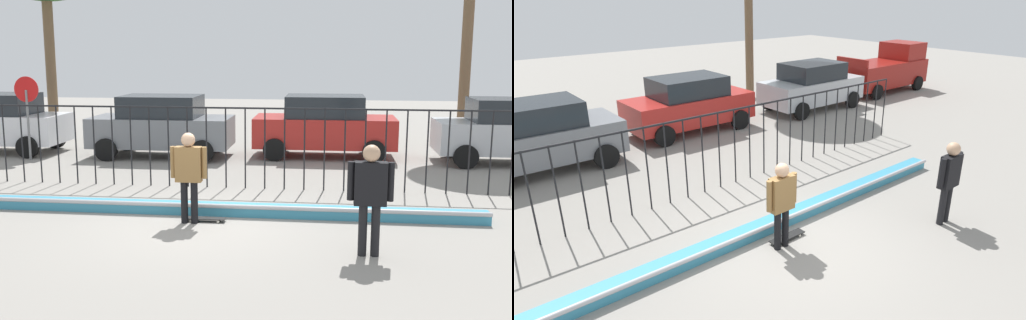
{
  "view_description": "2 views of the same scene",
  "coord_description": "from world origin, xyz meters",
  "views": [
    {
      "loc": [
        2.45,
        -10.64,
        3.23
      ],
      "look_at": [
        0.89,
        1.83,
        0.94
      ],
      "focal_mm": 42.0,
      "sensor_mm": 36.0,
      "label": 1
    },
    {
      "loc": [
        -4.97,
        -5.3,
        4.64
      ],
      "look_at": [
        0.81,
        1.67,
        1.1
      ],
      "focal_mm": 30.71,
      "sensor_mm": 36.0,
      "label": 2
    }
  ],
  "objects": [
    {
      "name": "skateboarder",
      "position": [
        -0.17,
        0.15,
        1.04
      ],
      "size": [
        0.7,
        0.26,
        1.74
      ],
      "rotation": [
        0.0,
        0.0,
        -0.36
      ],
      "color": "black",
      "rests_on": "ground"
    },
    {
      "name": "ground_plane",
      "position": [
        0.0,
        0.0,
        0.0
      ],
      "size": [
        60.0,
        60.0,
        0.0
      ],
      "primitive_type": "plane",
      "color": "gray"
    },
    {
      "name": "parked_car_gray",
      "position": [
        -2.71,
        7.23,
        0.97
      ],
      "size": [
        4.3,
        2.12,
        1.9
      ],
      "rotation": [
        0.0,
        0.0,
        0.05
      ],
      "color": "slate",
      "rests_on": "ground"
    },
    {
      "name": "parked_car_red",
      "position": [
        2.28,
        7.83,
        0.97
      ],
      "size": [
        4.3,
        2.12,
        1.9
      ],
      "rotation": [
        0.0,
        0.0,
        0.04
      ],
      "color": "#B2231E",
      "rests_on": "ground"
    },
    {
      "name": "camera_operator",
      "position": [
        3.1,
        -1.32,
        1.08
      ],
      "size": [
        0.73,
        0.27,
        1.8
      ],
      "rotation": [
        0.0,
        0.0,
        3.19
      ],
      "color": "black",
      "rests_on": "ground"
    },
    {
      "name": "bowl_coping_ledge",
      "position": [
        0.0,
        0.79,
        0.12
      ],
      "size": [
        11.0,
        0.41,
        0.27
      ],
      "color": "teal",
      "rests_on": "ground"
    },
    {
      "name": "parked_car_silver",
      "position": [
        7.68,
        7.28,
        0.97
      ],
      "size": [
        4.3,
        2.12,
        1.9
      ],
      "rotation": [
        0.0,
        0.0,
        -0.01
      ],
      "color": "#B7BABF",
      "rests_on": "ground"
    },
    {
      "name": "skateboard",
      "position": [
        0.1,
        0.28,
        0.06
      ],
      "size": [
        0.8,
        0.2,
        0.07
      ],
      "rotation": [
        0.0,
        0.0,
        0.08
      ],
      "color": "black",
      "rests_on": "ground"
    },
    {
      "name": "perimeter_fence",
      "position": [
        0.0,
        3.2,
        1.18
      ],
      "size": [
        14.04,
        0.04,
        1.94
      ],
      "color": "black",
      "rests_on": "ground"
    },
    {
      "name": "stop_sign",
      "position": [
        -6.53,
        6.19,
        1.62
      ],
      "size": [
        0.76,
        0.07,
        2.5
      ],
      "color": "slate",
      "rests_on": "ground"
    }
  ]
}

